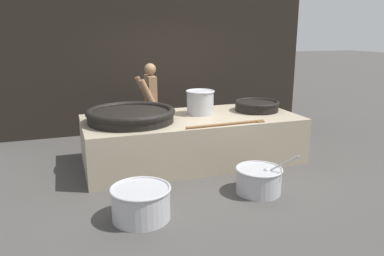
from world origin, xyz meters
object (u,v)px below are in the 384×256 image
(giant_wok_near, at_px, (131,115))
(cook, at_px, (151,102))
(stock_pot, at_px, (200,102))
(giant_wok_far, at_px, (257,105))
(prep_bowl_meat, at_px, (141,201))
(prep_bowl_vegetables, at_px, (259,179))

(giant_wok_near, relative_size, cook, 0.89)
(giant_wok_near, height_order, stock_pot, stock_pot)
(giant_wok_far, distance_m, prep_bowl_meat, 3.20)
(giant_wok_near, height_order, cook, cook)
(giant_wok_far, distance_m, stock_pot, 1.07)
(giant_wok_far, relative_size, prep_bowl_meat, 1.11)
(giant_wok_far, bearing_deg, stock_pot, 175.60)
(stock_pot, bearing_deg, prep_bowl_meat, -127.13)
(giant_wok_near, bearing_deg, stock_pot, 7.99)
(giant_wok_near, bearing_deg, prep_bowl_meat, -97.38)
(cook, bearing_deg, giant_wok_near, 63.94)
(prep_bowl_vegetables, bearing_deg, prep_bowl_meat, -173.16)
(giant_wok_near, distance_m, cook, 1.24)
(stock_pot, relative_size, prep_bowl_meat, 0.68)
(giant_wok_far, height_order, prep_bowl_vegetables, giant_wok_far)
(prep_bowl_meat, bearing_deg, stock_pot, 52.87)
(prep_bowl_meat, bearing_deg, prep_bowl_vegetables, 6.84)
(giant_wok_near, distance_m, prep_bowl_meat, 1.90)
(giant_wok_near, xyz_separation_m, giant_wok_far, (2.30, 0.09, -0.01))
(prep_bowl_vegetables, relative_size, prep_bowl_meat, 0.98)
(cook, xyz_separation_m, prep_bowl_vegetables, (0.89, -2.66, -0.67))
(giant_wok_near, height_order, giant_wok_far, giant_wok_near)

